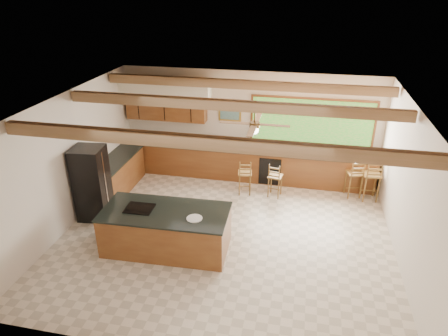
# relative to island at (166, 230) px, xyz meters

# --- Properties ---
(ground) EXTENTS (7.20, 7.20, 0.00)m
(ground) POSITION_rel_island_xyz_m (1.13, 0.70, -0.46)
(ground) COLOR beige
(ground) RESTS_ON ground
(room_shell) EXTENTS (7.27, 6.54, 3.02)m
(room_shell) POSITION_rel_island_xyz_m (0.96, 1.35, 1.76)
(room_shell) COLOR beige
(room_shell) RESTS_ON ground
(counter_run) EXTENTS (7.12, 3.10, 1.23)m
(counter_run) POSITION_rel_island_xyz_m (0.31, 3.22, 0.01)
(counter_run) COLOR brown
(counter_run) RESTS_ON ground
(island) EXTENTS (2.65, 1.31, 0.93)m
(island) POSITION_rel_island_xyz_m (0.00, 0.00, 0.00)
(island) COLOR brown
(island) RESTS_ON ground
(refrigerator) EXTENTS (0.76, 0.74, 1.78)m
(refrigerator) POSITION_rel_island_xyz_m (-2.09, 0.84, 0.43)
(refrigerator) COLOR black
(refrigerator) RESTS_ON ground
(bar_stool_a) EXTENTS (0.40, 0.40, 0.98)m
(bar_stool_a) POSITION_rel_island_xyz_m (1.23, 2.66, 0.12)
(bar_stool_a) COLOR brown
(bar_stool_a) RESTS_ON ground
(bar_stool_b) EXTENTS (0.40, 0.40, 0.96)m
(bar_stool_b) POSITION_rel_island_xyz_m (2.02, 2.67, 0.11)
(bar_stool_b) COLOR brown
(bar_stool_b) RESTS_ON ground
(bar_stool_c) EXTENTS (0.48, 0.48, 1.10)m
(bar_stool_c) POSITION_rel_island_xyz_m (4.03, 3.09, 0.19)
(bar_stool_c) COLOR brown
(bar_stool_c) RESTS_ON ground
(bar_stool_d) EXTENTS (0.48, 0.48, 1.19)m
(bar_stool_d) POSITION_rel_island_xyz_m (4.43, 2.99, 0.25)
(bar_stool_d) COLOR brown
(bar_stool_d) RESTS_ON ground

